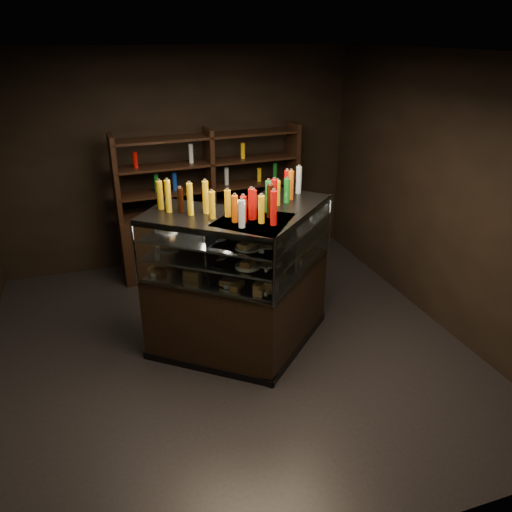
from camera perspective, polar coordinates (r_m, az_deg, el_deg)
The scene contains 7 objects.
ground at distance 5.56m, azimuth -3.23°, elevation -10.42°, with size 5.00×5.00×0.00m, color black.
room_shell at distance 4.72m, azimuth -3.79°, elevation 9.29°, with size 5.02×5.02×3.01m.
display_case at distance 5.27m, azimuth -1.19°, elevation -5.73°, with size 2.16×1.52×1.57m.
food_display at distance 4.97m, azimuth -1.23°, elevation 0.91°, with size 1.73×1.02×0.48m.
bottles_top at distance 4.79m, azimuth -1.32°, elevation 6.61°, with size 1.55×0.88×0.30m.
potted_conifer at distance 6.25m, azimuth -1.06°, elevation -1.39°, with size 0.37×0.37×0.79m.
back_shelving at distance 7.11m, azimuth -5.09°, elevation 3.19°, with size 2.56×0.55×2.00m.
Camera 1 is at (-1.14, -4.41, 3.17)m, focal length 35.00 mm.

